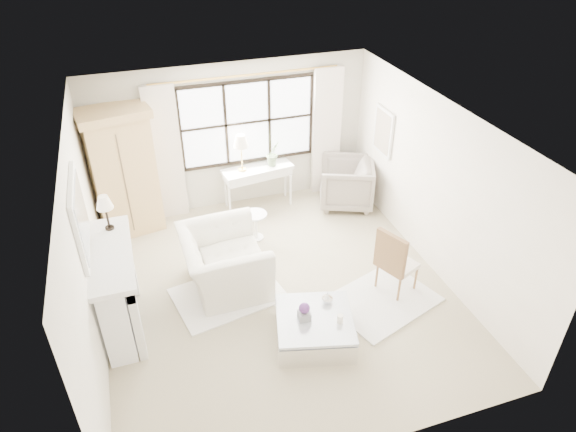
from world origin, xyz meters
name	(u,v)px	position (x,y,z in m)	size (l,w,h in m)	color
floor	(278,291)	(0.00, 0.00, 0.00)	(5.50, 5.50, 0.00)	tan
ceiling	(276,124)	(0.00, 0.00, 2.70)	(5.50, 5.50, 0.00)	white
wall_back	(232,137)	(0.00, 2.75, 1.35)	(5.00, 5.00, 0.00)	beige
wall_front	(364,367)	(0.00, -2.75, 1.35)	(5.00, 5.00, 0.00)	beige
wall_left	(86,251)	(-2.50, 0.00, 1.35)	(5.50, 5.50, 0.00)	white
wall_right	(436,188)	(2.50, 0.00, 1.35)	(5.50, 5.50, 0.00)	white
window_pane	(248,122)	(0.30, 2.73, 1.60)	(2.40, 0.02, 1.50)	white
window_frame	(248,123)	(0.30, 2.72, 1.60)	(2.50, 0.04, 1.50)	black
curtain_rod	(246,75)	(0.30, 2.67, 2.47)	(0.04, 0.04, 3.30)	#B98D40
curtain_left	(166,154)	(-1.20, 2.65, 1.24)	(0.55, 0.10, 2.47)	beige
curtain_right	(327,132)	(1.80, 2.65, 1.24)	(0.55, 0.10, 2.47)	white
fireplace	(115,290)	(-2.27, 0.00, 0.65)	(0.58, 1.66, 1.26)	silver
mirror_frame	(79,217)	(-2.47, 0.00, 1.84)	(0.05, 1.15, 0.95)	white
mirror_glass	(82,217)	(-2.44, 0.00, 1.84)	(0.02, 1.00, 0.80)	silver
art_frame	(383,132)	(2.47, 1.70, 1.55)	(0.04, 0.62, 0.82)	white
art_canvas	(382,132)	(2.45, 1.70, 1.55)	(0.01, 0.52, 0.72)	#B8A68F
mantel_lamp	(104,204)	(-2.21, 0.55, 1.65)	(0.22, 0.22, 0.51)	black
armoire	(123,172)	(-1.94, 2.41, 1.14)	(1.23, 0.90, 2.24)	tan
console_table	(258,187)	(0.38, 2.48, 0.40)	(1.35, 0.62, 0.80)	white
console_lamp	(241,142)	(0.10, 2.47, 1.36)	(0.28, 0.28, 0.69)	#B6943F
orchid_plant	(273,154)	(0.69, 2.49, 1.04)	(0.26, 0.21, 0.47)	#637C52
side_table	(255,222)	(0.04, 1.43, 0.33)	(0.40, 0.40, 0.51)	white
rug_left	(228,294)	(-0.75, 0.15, 0.01)	(1.54, 1.09, 0.03)	white
rug_right	(382,300)	(1.39, -0.70, 0.01)	(1.49, 1.12, 0.03)	white
club_armchair	(224,261)	(-0.72, 0.39, 0.44)	(1.37, 1.19, 0.89)	white
wingback_chair	(346,183)	(1.98, 2.01, 0.45)	(0.95, 0.98, 0.89)	gray
french_chair	(396,273)	(1.67, -0.52, 0.31)	(0.63, 0.63, 1.08)	olive
coffee_table	(314,328)	(0.17, -1.07, 0.18)	(1.22, 1.22, 0.38)	white
planter_box	(304,315)	(0.03, -1.05, 0.44)	(0.15, 0.15, 0.12)	gray
planter_flowers	(304,308)	(0.03, -1.05, 0.57)	(0.15, 0.15, 0.15)	#582C6F
pillar_candle	(340,319)	(0.45, -1.25, 0.44)	(0.08, 0.08, 0.12)	white
coffee_vase	(327,298)	(0.44, -0.85, 0.46)	(0.16, 0.16, 0.16)	white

